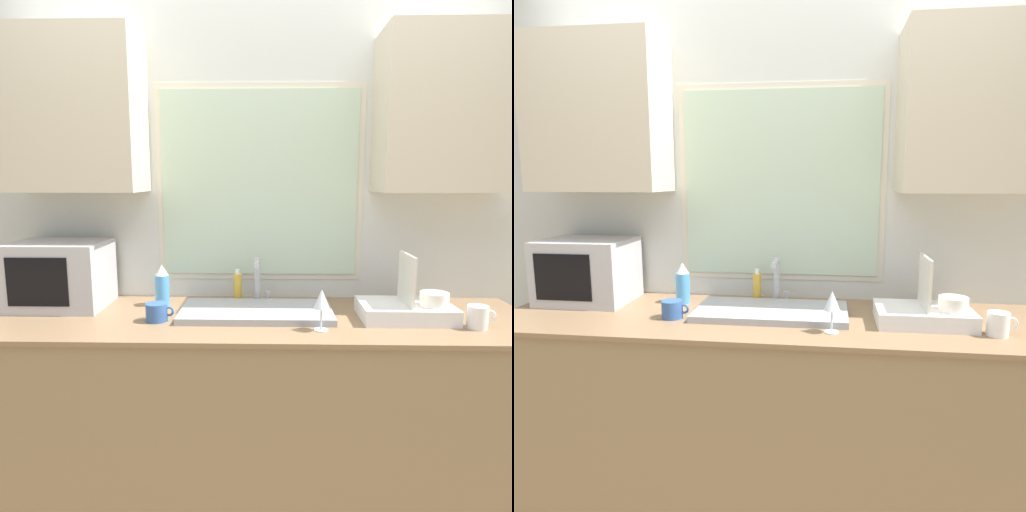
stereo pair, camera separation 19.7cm
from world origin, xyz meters
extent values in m
cube|color=#8C7251|center=(0.00, 0.34, 0.44)|extent=(2.44, 0.68, 0.87)
cube|color=#846647|center=(0.00, 0.34, 0.88)|extent=(2.47, 0.71, 0.02)
cube|color=silver|center=(0.00, 0.71, 1.30)|extent=(6.00, 0.06, 2.60)
cube|color=beige|center=(0.00, 0.68, 1.48)|extent=(1.04, 0.01, 0.98)
cube|color=#B2CCB2|center=(0.00, 0.67, 1.48)|extent=(0.98, 0.01, 0.92)
cube|color=beige|center=(-0.86, 0.52, 1.80)|extent=(0.63, 0.32, 0.72)
cube|color=beige|center=(0.86, 0.52, 1.80)|extent=(0.63, 0.32, 0.72)
cube|color=#9EA0A5|center=(-0.01, 0.36, 0.91)|extent=(0.68, 0.35, 0.03)
cylinder|color=#B7B7BC|center=(-0.01, 0.56, 1.01)|extent=(0.03, 0.03, 0.23)
cylinder|color=#B7B7BC|center=(-0.01, 0.50, 1.11)|extent=(0.03, 0.13, 0.03)
cylinder|color=#B7B7BC|center=(0.04, 0.56, 0.92)|extent=(0.02, 0.02, 0.06)
cube|color=#B2B2B7|center=(-0.95, 0.48, 1.05)|extent=(0.43, 0.34, 0.32)
cube|color=black|center=(-0.98, 0.30, 1.05)|extent=(0.28, 0.01, 0.22)
cube|color=white|center=(0.65, 0.31, 0.93)|extent=(0.40, 0.27, 0.07)
cube|color=silver|center=(0.65, 0.31, 1.07)|extent=(0.01, 0.22, 0.22)
cylinder|color=silver|center=(0.76, 0.27, 0.99)|extent=(0.12, 0.12, 0.06)
cylinder|color=#4C99D8|center=(-0.47, 0.51, 0.97)|extent=(0.07, 0.07, 0.15)
cone|color=silver|center=(-0.47, 0.51, 1.07)|extent=(0.06, 0.06, 0.05)
cylinder|color=gold|center=(-0.11, 0.56, 0.97)|extent=(0.04, 0.04, 0.15)
cylinder|color=white|center=(-0.11, 0.56, 1.05)|extent=(0.02, 0.02, 0.02)
cylinder|color=#335999|center=(-0.44, 0.25, 0.93)|extent=(0.09, 0.09, 0.08)
torus|color=#335999|center=(-0.38, 0.25, 0.94)|extent=(0.04, 0.01, 0.04)
cylinder|color=silver|center=(0.26, 0.15, 0.89)|extent=(0.06, 0.06, 0.00)
cylinder|color=silver|center=(0.26, 0.15, 0.94)|extent=(0.01, 0.01, 0.09)
cone|color=silver|center=(0.26, 0.15, 1.03)|extent=(0.07, 0.07, 0.08)
cylinder|color=white|center=(0.91, 0.19, 0.94)|extent=(0.08, 0.08, 0.10)
torus|color=white|center=(0.96, 0.19, 0.95)|extent=(0.05, 0.01, 0.05)
camera|label=1|loc=(0.04, -1.64, 1.50)|focal=32.00mm
camera|label=2|loc=(0.24, -1.63, 1.50)|focal=32.00mm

